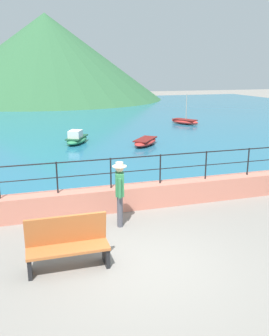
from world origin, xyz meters
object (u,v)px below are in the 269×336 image
Objects in this scene: bench_main at (67,243)px; boat_3 at (77,139)px; person_walking at (120,191)px; boat_7 at (145,142)px; boat_6 at (185,121)px.

boat_3 is at bearing 80.93° from bench_main.
boat_7 is (3.98, 9.61, -0.72)m from person_walking.
boat_3 reaches higher than boat_7.
boat_6 is at bearing 59.99° from person_walking.
bench_main is 0.70× the size of boat_6.
person_walking reaches higher than boat_3.
boat_6 is (8.90, 5.01, -0.06)m from boat_3.
boat_6 is at bearing 29.36° from boat_3.
person_walking is at bearing -112.49° from boat_7.
person_walking is 0.74× the size of boat_7.
person_walking reaches higher than bench_main.
boat_3 is at bearing -150.64° from boat_6.
bench_main is at bearing -132.46° from person_walking.
person_walking is 11.26m from boat_3.
bench_main reaches higher than boat_3.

